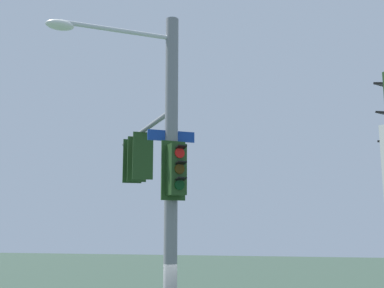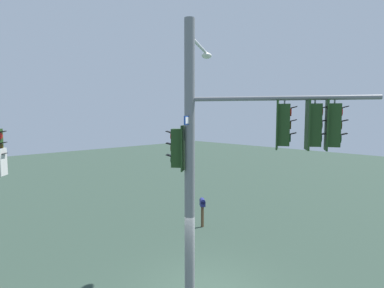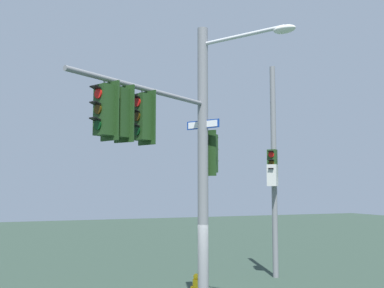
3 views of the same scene
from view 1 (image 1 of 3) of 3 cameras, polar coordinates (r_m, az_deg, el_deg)
The scene contains 1 object.
main_signal_pole_assembly at distance 11.33m, azimuth -4.79°, elevation -2.87°, with size 5.80×3.11×8.10m.
Camera 1 is at (-10.11, -2.92, 3.35)m, focal length 43.30 mm.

